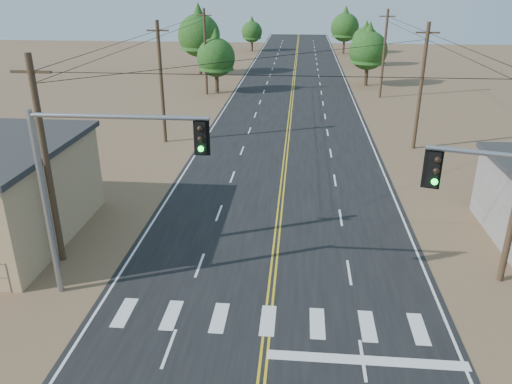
# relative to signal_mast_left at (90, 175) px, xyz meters

# --- Properties ---
(road) EXTENTS (15.00, 200.00, 0.02)m
(road) POSITION_rel_signal_mast_left_xyz_m (7.30, 20.66, -5.59)
(road) COLOR black
(road) RESTS_ON ground
(utility_pole_left_near) EXTENTS (1.80, 0.30, 10.00)m
(utility_pole_left_near) POSITION_rel_signal_mast_left_xyz_m (-3.20, 2.66, -0.48)
(utility_pole_left_near) COLOR #4C3826
(utility_pole_left_near) RESTS_ON ground
(utility_pole_left_mid) EXTENTS (1.80, 0.30, 10.00)m
(utility_pole_left_mid) POSITION_rel_signal_mast_left_xyz_m (-3.20, 22.66, -0.48)
(utility_pole_left_mid) COLOR #4C3826
(utility_pole_left_mid) RESTS_ON ground
(utility_pole_left_far) EXTENTS (1.80, 0.30, 10.00)m
(utility_pole_left_far) POSITION_rel_signal_mast_left_xyz_m (-3.20, 42.66, -0.48)
(utility_pole_left_far) COLOR #4C3826
(utility_pole_left_far) RESTS_ON ground
(utility_pole_right_mid) EXTENTS (1.80, 0.30, 10.00)m
(utility_pole_right_mid) POSITION_rel_signal_mast_left_xyz_m (17.80, 22.66, -0.48)
(utility_pole_right_mid) COLOR #4C3826
(utility_pole_right_mid) RESTS_ON ground
(utility_pole_right_far) EXTENTS (1.80, 0.30, 10.00)m
(utility_pole_right_far) POSITION_rel_signal_mast_left_xyz_m (17.80, 42.66, -0.48)
(utility_pole_right_far) COLOR #4C3826
(utility_pole_right_far) RESTS_ON ground
(signal_mast_left) EXTENTS (7.14, 0.49, 8.24)m
(signal_mast_left) POSITION_rel_signal_mast_left_xyz_m (0.00, 0.00, 0.00)
(signal_mast_left) COLOR gray
(signal_mast_left) RESTS_ON ground
(tree_left_near) EXTENTS (4.66, 4.66, 7.77)m
(tree_left_near) POSITION_rel_signal_mast_left_xyz_m (-2.12, 43.79, -0.85)
(tree_left_near) COLOR #3F2D1E
(tree_left_near) RESTS_ON ground
(tree_left_mid) EXTENTS (6.11, 6.11, 10.19)m
(tree_left_mid) POSITION_rel_signal_mast_left_xyz_m (-6.70, 56.71, 0.63)
(tree_left_mid) COLOR #3F2D1E
(tree_left_mid) RESTS_ON ground
(tree_left_far) EXTENTS (4.06, 4.06, 6.76)m
(tree_left_far) POSITION_rel_signal_mast_left_xyz_m (-1.70, 84.71, -1.47)
(tree_left_far) COLOR #3F2D1E
(tree_left_far) RESTS_ON ground
(tree_right_near) EXTENTS (4.94, 4.94, 8.24)m
(tree_right_near) POSITION_rel_signal_mast_left_xyz_m (16.93, 50.07, -0.57)
(tree_right_near) COLOR #3F2D1E
(tree_right_near) RESTS_ON ground
(tree_right_mid) EXTENTS (4.33, 4.33, 7.22)m
(tree_right_mid) POSITION_rel_signal_mast_left_xyz_m (18.56, 67.66, -1.19)
(tree_right_mid) COLOR #3F2D1E
(tree_right_mid) RESTS_ON ground
(tree_right_far) EXTENTS (5.29, 5.29, 8.81)m
(tree_right_far) POSITION_rel_signal_mast_left_xyz_m (16.30, 82.59, -0.21)
(tree_right_far) COLOR #3F2D1E
(tree_right_far) RESTS_ON ground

